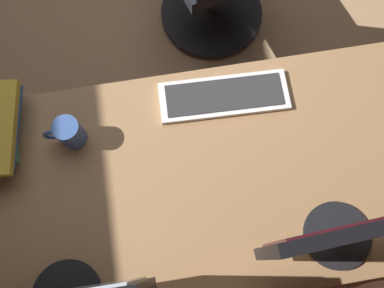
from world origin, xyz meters
The scene contains 5 objects.
desk centered at (0.01, 1.62, 0.66)m, with size 1.84×0.74×0.73m.
drawer_pedestal centered at (0.06, 1.64, 0.35)m, with size 0.40×0.51×0.69m.
monitor_primary centered at (-0.38, 1.85, 0.97)m, with size 0.54×0.20×0.42m.
keyboard_main centered at (-0.13, 1.36, 0.74)m, with size 0.43×0.16×0.02m.
coffee_mug centered at (0.37, 1.42, 0.78)m, with size 0.12×0.08×0.11m.
Camera 1 is at (0.06, 1.86, 1.92)m, focal length 36.84 mm.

